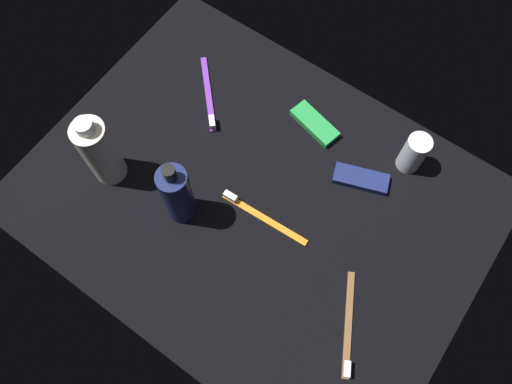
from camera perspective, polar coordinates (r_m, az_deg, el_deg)
The scene contains 9 objects.
ground_plane at distance 96.40cm, azimuth 0.00°, elevation -0.82°, with size 84.00×64.00×1.20cm, color black.
lotion_bottle at distance 88.72cm, azimuth -8.83°, elevation -0.27°, with size 5.31×5.31×17.89cm.
bodywash_bottle at distance 94.83cm, azimuth -17.16°, elevation 4.39°, with size 6.09×6.09×18.12cm.
deodorant_stick at distance 99.20cm, azimuth 17.27°, elevation 4.18°, with size 4.51×4.51×8.93cm, color silver.
toothbrush_purple at distance 105.95cm, azimuth -5.33°, elevation 10.55°, with size 13.34×13.81×2.10cm.
toothbrush_brown at distance 90.43cm, azimuth 10.31°, elevation -14.99°, with size 9.47×16.47×2.10cm.
toothbrush_orange at distance 93.99cm, azimuth 0.38°, elevation -2.59°, with size 18.04×2.16×2.10cm.
snack_bar_green at distance 102.73cm, azimuth 6.60°, elevation 7.62°, with size 10.40×4.00×1.50cm, color green.
snack_bar_navy at distance 98.61cm, azimuth 11.68°, elevation 1.46°, with size 10.40×4.00×1.50cm, color navy.
Camera 1 is at (-20.59, 29.13, 88.95)cm, focal length 35.65 mm.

